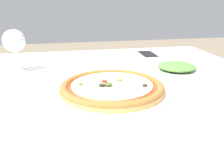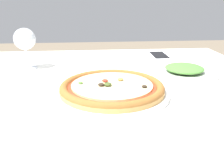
{
  "view_description": "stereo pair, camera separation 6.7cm",
  "coord_description": "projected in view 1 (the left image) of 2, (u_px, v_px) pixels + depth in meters",
  "views": [
    {
      "loc": [
        -0.02,
        -0.64,
        1.0
      ],
      "look_at": [
        0.1,
        -0.02,
        0.77
      ],
      "focal_mm": 40.0,
      "sensor_mm": 36.0,
      "label": 1
    },
    {
      "loc": [
        0.05,
        -0.65,
        1.0
      ],
      "look_at": [
        0.1,
        -0.02,
        0.77
      ],
      "focal_mm": 40.0,
      "sensor_mm": 36.0,
      "label": 2
    }
  ],
  "objects": [
    {
      "name": "dining_table",
      "position": [
        75.0,
        121.0,
        0.71
      ],
      "size": [
        1.29,
        1.13,
        0.74
      ],
      "color": "brown",
      "rests_on": "ground_plane"
    },
    {
      "name": "pizza_plate",
      "position": [
        112.0,
        89.0,
        0.67
      ],
      "size": [
        0.31,
        0.31,
        0.04
      ],
      "color": "white",
      "rests_on": "dining_table"
    },
    {
      "name": "wine_glass_far_left",
      "position": [
        14.0,
        42.0,
        0.85
      ],
      "size": [
        0.08,
        0.08,
        0.15
      ],
      "color": "silver",
      "rests_on": "dining_table"
    },
    {
      "name": "cell_phone",
      "position": [
        148.0,
        55.0,
        1.11
      ],
      "size": [
        0.07,
        0.14,
        0.01
      ],
      "color": "white",
      "rests_on": "dining_table"
    },
    {
      "name": "side_plate",
      "position": [
        176.0,
        69.0,
        0.87
      ],
      "size": [
        0.22,
        0.22,
        0.03
      ],
      "color": "white",
      "rests_on": "dining_table"
    }
  ]
}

